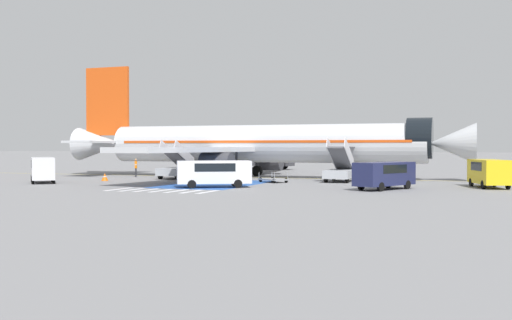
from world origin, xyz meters
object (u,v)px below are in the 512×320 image
at_px(traffic_cone_0, 105,177).
at_px(service_van_0, 214,171).
at_px(service_van_1, 385,173).
at_px(ground_crew_1, 136,166).
at_px(service_van_2, 489,171).
at_px(airliner, 255,144).
at_px(boarding_stairs_aft, 177,169).
at_px(boarding_stairs_forward, 340,171).
at_px(baggage_cart, 273,179).
at_px(ground_crew_0, 229,171).
at_px(service_van_3, 43,168).
at_px(fuel_tanker, 260,156).

bearing_deg(traffic_cone_0, service_van_0, -19.51).
bearing_deg(traffic_cone_0, service_van_1, -5.36).
xyz_separation_m(service_van_0, ground_crew_1, (-13.98, 11.47, -0.14)).
distance_m(service_van_2, traffic_cone_0, 32.72).
relative_size(airliner, boarding_stairs_aft, 7.97).
height_order(boarding_stairs_aft, ground_crew_1, boarding_stairs_aft).
bearing_deg(boarding_stairs_forward, traffic_cone_0, -164.40).
xyz_separation_m(baggage_cart, ground_crew_0, (-4.69, 1.11, 0.67)).
bearing_deg(service_van_2, ground_crew_0, 158.42).
bearing_deg(service_van_0, service_van_3, 59.91).
xyz_separation_m(service_van_1, ground_crew_1, (-26.51, 9.27, -0.11)).
bearing_deg(traffic_cone_0, fuel_tanker, 83.90).
xyz_separation_m(fuel_tanker, service_van_0, (9.60, -36.31, -0.59)).
relative_size(boarding_stairs_forward, ground_crew_0, 3.27).
distance_m(boarding_stairs_aft, traffic_cone_0, 7.28).
relative_size(fuel_tanker, ground_crew_0, 6.12).
bearing_deg(airliner, boarding_stairs_aft, -55.53).
height_order(service_van_0, ground_crew_0, service_van_0).
xyz_separation_m(service_van_2, baggage_cart, (-17.49, 0.78, -1.02)).
bearing_deg(airliner, traffic_cone_0, -47.05).
height_order(fuel_tanker, service_van_0, fuel_tanker).
bearing_deg(airliner, fuel_tanker, -162.17).
height_order(boarding_stairs_forward, baggage_cart, boarding_stairs_forward).
bearing_deg(ground_crew_0, service_van_3, -0.59).
height_order(baggage_cart, traffic_cone_0, baggage_cart).
bearing_deg(ground_crew_1, service_van_1, 43.89).
height_order(service_van_2, traffic_cone_0, service_van_2).
xyz_separation_m(fuel_tanker, traffic_cone_0, (-3.39, -31.71, -1.46)).
distance_m(boarding_stairs_forward, service_van_0, 13.04).
relative_size(fuel_tanker, traffic_cone_0, 14.15).
bearing_deg(service_van_1, fuel_tanker, 149.17).
height_order(airliner, ground_crew_1, airliner).
height_order(boarding_stairs_forward, ground_crew_0, boarding_stairs_forward).
distance_m(fuel_tanker, service_van_0, 37.56).
height_order(ground_crew_1, traffic_cone_0, ground_crew_1).
height_order(fuel_tanker, ground_crew_0, fuel_tanker).
relative_size(boarding_stairs_forward, baggage_cart, 1.77).
distance_m(baggage_cart, traffic_cone_0, 15.45).
xyz_separation_m(boarding_stairs_aft, service_van_2, (28.28, -3.51, 0.32)).
bearing_deg(service_van_3, boarding_stairs_forward, -17.70).
height_order(service_van_2, ground_crew_1, service_van_2).
bearing_deg(airliner, baggage_cart, 30.15).
height_order(boarding_stairs_forward, service_van_2, boarding_stairs_forward).
xyz_separation_m(service_van_0, traffic_cone_0, (-12.99, 4.60, -0.88)).
distance_m(boarding_stairs_forward, service_van_3, 25.84).
bearing_deg(fuel_tanker, service_van_1, -144.32).
height_order(boarding_stairs_forward, ground_crew_1, boarding_stairs_forward).
bearing_deg(service_van_3, baggage_cart, -19.43).
bearing_deg(baggage_cart, traffic_cone_0, -42.00).
xyz_separation_m(fuel_tanker, baggage_cart, (11.75, -28.61, -1.56)).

